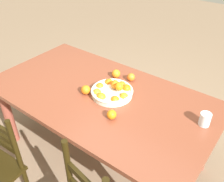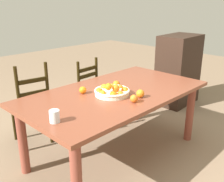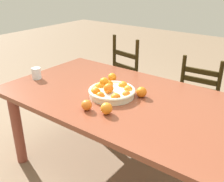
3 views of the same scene
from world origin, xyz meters
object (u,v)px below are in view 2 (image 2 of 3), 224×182
(orange_loose_0, at_px, (134,99))
(drinking_glass, at_px, (54,116))
(dining_table, at_px, (115,100))
(cabinet, at_px, (178,70))
(orange_loose_2, at_px, (140,94))
(orange_loose_1, at_px, (116,84))
(orange_loose_3, at_px, (83,90))
(chair_by_cabinet, at_px, (32,108))
(fruit_bowl, at_px, (112,91))
(chair_near_window, at_px, (82,92))

(orange_loose_0, height_order, drinking_glass, drinking_glass)
(dining_table, xyz_separation_m, orange_loose_0, (-0.10, -0.33, 0.14))
(cabinet, relative_size, orange_loose_2, 14.02)
(dining_table, height_order, orange_loose_2, orange_loose_2)
(orange_loose_0, bearing_deg, cabinet, 19.30)
(orange_loose_2, distance_m, drinking_glass, 0.89)
(orange_loose_0, distance_m, orange_loose_2, 0.14)
(drinking_glass, bearing_deg, dining_table, 10.47)
(orange_loose_1, bearing_deg, orange_loose_3, 161.81)
(cabinet, bearing_deg, drinking_glass, -171.26)
(orange_loose_0, bearing_deg, orange_loose_2, 15.21)
(cabinet, relative_size, orange_loose_1, 14.07)
(chair_by_cabinet, relative_size, orange_loose_0, 13.57)
(fruit_bowl, relative_size, orange_loose_3, 4.88)
(orange_loose_1, bearing_deg, chair_near_window, 76.83)
(orange_loose_3, bearing_deg, orange_loose_2, -56.86)
(dining_table, relative_size, chair_near_window, 2.15)
(orange_loose_2, bearing_deg, orange_loose_0, -164.79)
(orange_loose_1, bearing_deg, fruit_bowl, -147.75)
(chair_near_window, distance_m, orange_loose_0, 1.32)
(drinking_glass, bearing_deg, orange_loose_1, 13.72)
(fruit_bowl, bearing_deg, dining_table, 25.36)
(chair_by_cabinet, bearing_deg, cabinet, 176.96)
(orange_loose_1, xyz_separation_m, orange_loose_3, (-0.36, 0.12, -0.00))
(chair_near_window, bearing_deg, dining_table, 68.21)
(orange_loose_0, bearing_deg, orange_loose_3, 108.53)
(orange_loose_1, height_order, orange_loose_3, orange_loose_1)
(chair_near_window, height_order, orange_loose_1, chair_near_window)
(orange_loose_0, xyz_separation_m, drinking_glass, (-0.74, 0.17, 0.01))
(chair_by_cabinet, xyz_separation_m, fruit_bowl, (0.39, -0.90, 0.33))
(orange_loose_2, bearing_deg, drinking_glass, 171.31)
(orange_loose_2, relative_size, drinking_glass, 0.80)
(drinking_glass, bearing_deg, cabinet, 10.65)
(cabinet, bearing_deg, orange_loose_0, -162.61)
(chair_by_cabinet, relative_size, orange_loose_2, 12.49)
(orange_loose_2, xyz_separation_m, drinking_glass, (-0.88, 0.13, 0.01))
(dining_table, bearing_deg, orange_loose_2, -82.02)
(orange_loose_3, bearing_deg, chair_by_cabinet, 108.34)
(chair_by_cabinet, relative_size, orange_loose_1, 12.54)
(cabinet, distance_m, drinking_glass, 2.71)
(dining_table, xyz_separation_m, orange_loose_2, (0.04, -0.29, 0.14))
(chair_near_window, bearing_deg, orange_loose_2, 74.20)
(cabinet, relative_size, fruit_bowl, 3.14)
(chair_by_cabinet, height_order, cabinet, cabinet)
(dining_table, bearing_deg, orange_loose_0, -106.84)
(orange_loose_0, bearing_deg, orange_loose_1, 64.78)
(chair_near_window, relative_size, orange_loose_1, 11.48)
(chair_by_cabinet, height_order, orange_loose_1, chair_by_cabinet)
(dining_table, bearing_deg, cabinet, 10.73)
(fruit_bowl, xyz_separation_m, drinking_glass, (-0.74, -0.11, 0.01))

